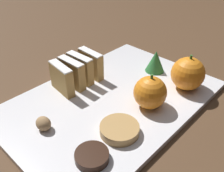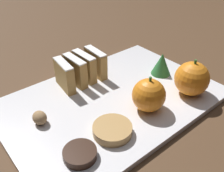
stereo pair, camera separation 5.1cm
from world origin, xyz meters
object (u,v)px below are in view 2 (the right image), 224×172
object	(u,v)px
walnut	(40,118)
orange_near	(149,95)
chocolate_cookie	(80,154)
orange_far	(192,79)

from	to	relation	value
walnut	orange_near	bearing A→B (deg)	61.93
chocolate_cookie	orange_near	bearing A→B (deg)	95.16
walnut	chocolate_cookie	size ratio (longest dim) A/B	0.56
orange_near	walnut	bearing A→B (deg)	-118.07
orange_far	walnut	size ratio (longest dim) A/B	2.65
orange_near	orange_far	bearing A→B (deg)	79.17
orange_near	chocolate_cookie	bearing A→B (deg)	-84.84
orange_near	orange_far	world-z (taller)	orange_far
orange_near	walnut	size ratio (longest dim) A/B	2.42
orange_far	walnut	world-z (taller)	orange_far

